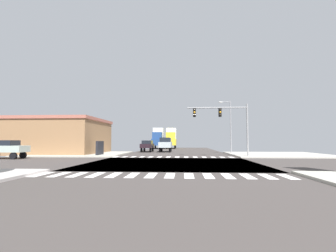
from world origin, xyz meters
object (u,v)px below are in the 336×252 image
Objects in this scene: street_lamp at (229,122)px; box_truck_crossing_1 at (158,138)px; sedan_farside_2 at (147,145)px; box_truck_leading_2 at (171,138)px; traffic_signal_mast at (223,118)px; bank_building at (51,136)px; suv_queued_1 at (166,143)px; sedan_nearside_1 at (5,148)px.

street_lamp is 1.04× the size of box_truck_crossing_1.
street_lamp is 13.80m from sedan_farside_2.
traffic_signal_mast is at bearing 103.84° from box_truck_leading_2.
street_lamp reaches higher than bank_building.
box_truck_crossing_1 is (-0.00, 17.38, 1.45)m from sedan_farside_2.
bank_building is at bearing 27.21° from sedan_farside_2.
bank_building is 2.21× the size of box_truck_crossing_1.
suv_queued_1 is at bearing 90.00° from box_truck_leading_2.
street_lamp is 0.47× the size of bank_building.
bank_building is at bearing -176.71° from street_lamp.
suv_queued_1 is at bearing 23.00° from bank_building.
bank_building reaches higher than box_truck_crossing_1.
traffic_signal_mast reaches higher than sedan_nearside_1.
box_truck_leading_2 is at bearing 156.18° from sedan_nearside_1.
street_lamp is 1.73× the size of sedan_farside_2.
suv_queued_1 reaches higher than sedan_nearside_1.
sedan_nearside_1 is 35.69m from box_truck_crossing_1.
street_lamp reaches higher than sedan_farside_2.
box_truck_leading_2 is (-7.45, 30.26, -1.89)m from traffic_signal_mast.
bank_building is (-23.21, 5.39, -1.99)m from traffic_signal_mast.
traffic_signal_mast reaches higher than box_truck_leading_2.
suv_queued_1 is (15.21, 16.26, 0.28)m from sedan_nearside_1.
sedan_nearside_1 is 1.00× the size of sedan_farside_2.
traffic_signal_mast is 31.19m from box_truck_crossing_1.
sedan_nearside_1 is (0.55, -9.57, -1.34)m from bank_building.
street_lamp reaches higher than traffic_signal_mast.
suv_queued_1 is (3.00, -17.25, -1.17)m from box_truck_crossing_1.
box_truck_leading_2 is (15.76, 24.87, 0.11)m from bank_building.
bank_building reaches higher than sedan_nearside_1.
sedan_farside_2 is at bearing 27.21° from bank_building.
bank_building is at bearing 23.00° from suv_queued_1.
street_lamp is 25.74m from box_truck_crossing_1.
suv_queued_1 is 18.22m from box_truck_leading_2.
box_truck_leading_2 is (-9.36, 23.43, -1.94)m from street_lamp.
suv_queued_1 is at bearing 121.68° from traffic_signal_mast.
bank_building is 9.68m from sedan_nearside_1.
suv_queued_1 is (3.00, 0.13, 0.28)m from sedan_farside_2.
box_truck_crossing_1 is 3.14m from box_truck_leading_2.
street_lamp is 1.04× the size of box_truck_leading_2.
traffic_signal_mast is at bearing 109.62° from box_truck_crossing_1.
sedan_nearside_1 is 0.60× the size of box_truck_crossing_1.
box_truck_crossing_1 is at bearing 109.62° from traffic_signal_mast.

